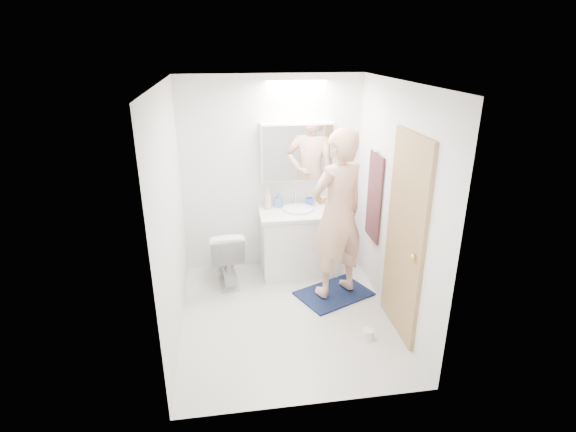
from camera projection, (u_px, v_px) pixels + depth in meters
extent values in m
plane|color=silver|center=(287.00, 316.00, 4.73)|extent=(2.50, 2.50, 0.00)
plane|color=white|center=(287.00, 82.00, 3.85)|extent=(2.50, 2.50, 0.00)
plane|color=white|center=(272.00, 175.00, 5.44)|extent=(2.50, 0.00, 2.50)
plane|color=white|center=(313.00, 273.00, 3.14)|extent=(2.50, 0.00, 2.50)
plane|color=white|center=(170.00, 218.00, 4.13)|extent=(0.00, 2.50, 2.50)
plane|color=white|center=(395.00, 205.00, 4.44)|extent=(0.00, 2.50, 2.50)
cube|color=white|center=(298.00, 243.00, 5.51)|extent=(0.90, 0.55, 0.78)
cube|color=white|center=(299.00, 213.00, 5.36)|extent=(0.95, 0.58, 0.04)
cylinder|color=white|center=(298.00, 209.00, 5.38)|extent=(0.36, 0.36, 0.03)
cylinder|color=#B4B4B9|center=(296.00, 199.00, 5.53)|extent=(0.02, 0.02, 0.16)
cube|color=white|center=(297.00, 152.00, 5.30)|extent=(0.88, 0.14, 0.70)
cube|color=silver|center=(298.00, 153.00, 5.23)|extent=(0.84, 0.01, 0.66)
imported|color=white|center=(226.00, 255.00, 5.30)|extent=(0.45, 0.72, 0.71)
cube|color=#131B3D|center=(334.00, 294.00, 5.13)|extent=(0.95, 0.83, 0.02)
imported|color=#DCA484|center=(337.00, 215.00, 4.77)|extent=(0.81, 0.69, 1.89)
cube|color=tan|center=(405.00, 238.00, 4.19)|extent=(0.04, 0.80, 2.00)
sphere|color=gold|center=(413.00, 257.00, 3.93)|extent=(0.06, 0.06, 0.06)
cube|color=#112036|center=(374.00, 197.00, 4.98)|extent=(0.02, 0.42, 1.00)
cylinder|color=silver|center=(376.00, 152.00, 4.79)|extent=(0.07, 0.02, 0.02)
imported|color=beige|center=(268.00, 199.00, 5.40)|extent=(0.10, 0.10, 0.24)
imported|color=#5C80C5|center=(278.00, 200.00, 5.46)|extent=(0.11, 0.11, 0.18)
imported|color=#4258C8|center=(309.00, 202.00, 5.51)|extent=(0.14, 0.14, 0.10)
cylinder|color=white|center=(368.00, 334.00, 4.35)|extent=(0.11, 0.11, 0.10)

